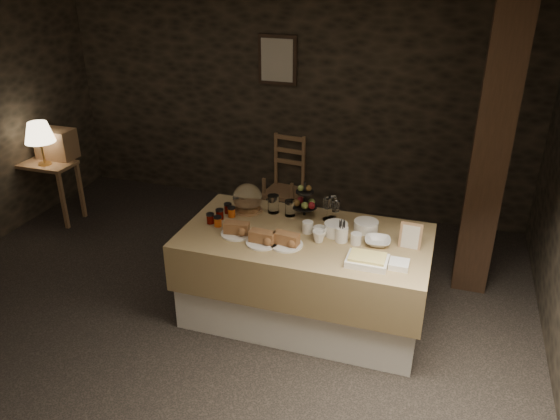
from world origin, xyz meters
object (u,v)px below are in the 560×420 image
(chair, at_px, (285,177))
(buffet_table, at_px, (304,270))
(wine_rack, at_px, (56,144))
(fruit_stand, at_px, (305,202))
(console_table, at_px, (47,173))
(timber_column, at_px, (490,153))
(table_lamp, at_px, (39,133))

(chair, bearing_deg, buffet_table, -61.78)
(wine_rack, xyz_separation_m, fruit_stand, (3.15, -0.74, 0.04))
(buffet_table, relative_size, console_table, 2.84)
(buffet_table, relative_size, timber_column, 0.77)
(wine_rack, bearing_deg, fruit_stand, -13.30)
(table_lamp, distance_m, wine_rack, 0.30)
(timber_column, bearing_deg, console_table, -179.12)
(buffet_table, bearing_deg, fruit_stand, 106.76)
(chair, bearing_deg, fruit_stand, -60.82)
(chair, bearing_deg, wine_rack, -152.12)
(table_lamp, xyz_separation_m, chair, (2.44, 1.18, -0.67))
(console_table, distance_m, timber_column, 4.71)
(console_table, distance_m, wine_rack, 0.35)
(console_table, distance_m, fruit_stand, 3.26)
(table_lamp, bearing_deg, chair, 25.92)
(buffet_table, distance_m, console_table, 3.42)
(buffet_table, xyz_separation_m, table_lamp, (-3.25, 0.86, 0.61))
(table_lamp, relative_size, fruit_stand, 1.57)
(table_lamp, bearing_deg, console_table, 135.00)
(buffet_table, distance_m, table_lamp, 3.42)
(fruit_stand, bearing_deg, table_lamp, 170.73)
(table_lamp, height_order, chair, table_lamp)
(buffet_table, xyz_separation_m, fruit_stand, (-0.10, 0.34, 0.46))
(chair, xyz_separation_m, fruit_stand, (0.71, -1.70, 0.52))
(wine_rack, bearing_deg, console_table, -105.52)
(table_lamp, distance_m, fruit_stand, 3.19)
(wine_rack, bearing_deg, chair, 21.39)
(console_table, relative_size, table_lamp, 1.45)
(console_table, bearing_deg, wine_rack, 74.48)
(table_lamp, distance_m, timber_column, 4.61)
(timber_column, distance_m, fruit_stand, 1.63)
(console_table, xyz_separation_m, chair, (2.49, 1.13, -0.18))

